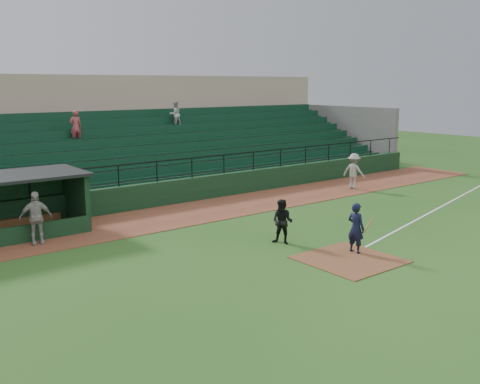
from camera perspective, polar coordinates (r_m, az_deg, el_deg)
ground at (r=19.50m, az=9.15°, el=-6.31°), size 90.00×90.00×0.00m
warning_track at (r=25.40m, az=-4.18°, el=-2.02°), size 40.00×4.00×0.03m
home_plate_dirt at (r=18.87m, az=11.39°, el=-6.95°), size 3.00×3.00×0.03m
foul_line at (r=26.38m, az=19.14°, el=-2.15°), size 17.49×4.44×0.01m
stadium_structure at (r=32.29m, az=-12.68°, el=4.71°), size 38.00×13.08×6.40m
batter_at_plate at (r=19.42m, az=12.07°, el=-3.72°), size 1.04×0.71×1.80m
umpire at (r=20.16m, az=4.48°, el=-3.14°), size 0.93×1.01×1.67m
runner at (r=31.21m, az=11.85°, el=2.16°), size 1.02×1.43×1.99m
dugout_player_a at (r=21.33m, az=-20.64°, el=-2.55°), size 1.23×0.70×1.97m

